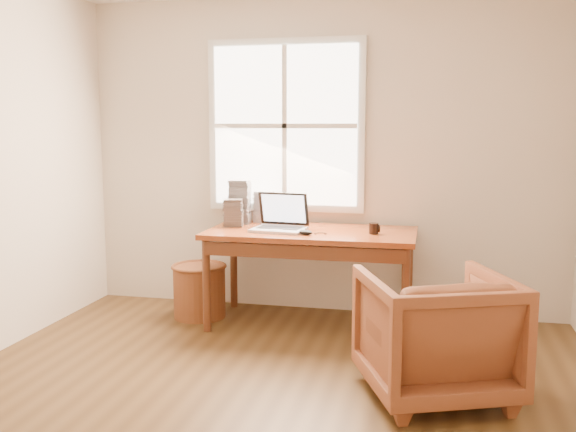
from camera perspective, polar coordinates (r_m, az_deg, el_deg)
name	(u,v)px	position (r m, az deg, el deg)	size (l,w,h in m)	color
room_shell	(249,172)	(3.31, -3.49, 3.91)	(4.04, 4.54, 2.64)	#51371B
desk	(311,233)	(4.96, 2.09, -1.52)	(1.60, 0.80, 0.04)	brown
armchair	(435,335)	(3.83, 12.97, -10.23)	(0.79, 0.81, 0.74)	brown
wicker_stool	(199,292)	(5.32, -7.88, -6.67)	(0.42, 0.42, 0.42)	brown
laptop	(278,212)	(4.89, -0.85, 0.34)	(0.39, 0.41, 0.30)	#A6A7AD
mouse	(306,232)	(4.75, 1.58, -1.47)	(0.11, 0.07, 0.04)	black
coffee_mug	(374,228)	(4.84, 7.63, -1.11)	(0.07, 0.07, 0.08)	black
cd_stack_a	(264,207)	(5.35, -2.16, 0.83)	(0.13, 0.12, 0.26)	silver
cd_stack_b	(233,212)	(5.16, -4.87, 0.32)	(0.14, 0.13, 0.22)	black
cd_stack_c	(240,202)	(5.30, -4.29, 1.25)	(0.16, 0.14, 0.36)	#9494A0
cd_stack_d	(266,212)	(5.37, -1.98, 0.38)	(0.14, 0.12, 0.18)	silver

